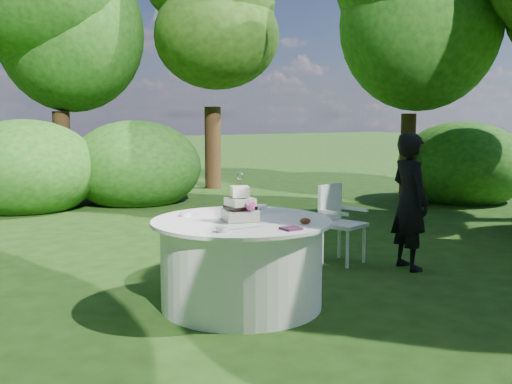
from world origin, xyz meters
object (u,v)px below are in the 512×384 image
Objects in this scene: table at (242,263)px; chair at (338,217)px; cake at (240,208)px; guest at (410,201)px; napkins at (291,228)px.

chair is (1.75, 0.77, 0.13)m from table.
cake reaches higher than table.
chair reaches higher than table.
guest reaches higher than chair.
napkins is 2.16m from chair.
table is at bearing 50.04° from cake.
cake is at bearing 102.99° from napkins.
guest reaches higher than table.
guest is at bearing 3.28° from table.
table is 3.77× the size of cake.
table is 1.91m from chair.
cake is at bearing -129.96° from table.
guest is at bearing -54.73° from chair.
napkins is 0.09× the size of table.
napkins is at bearing -77.01° from cake.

